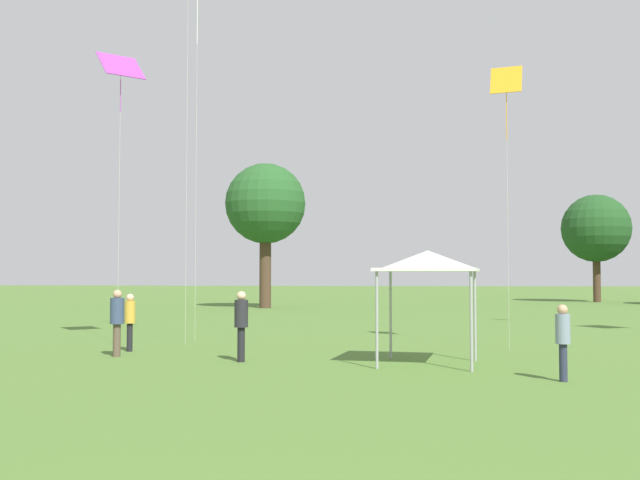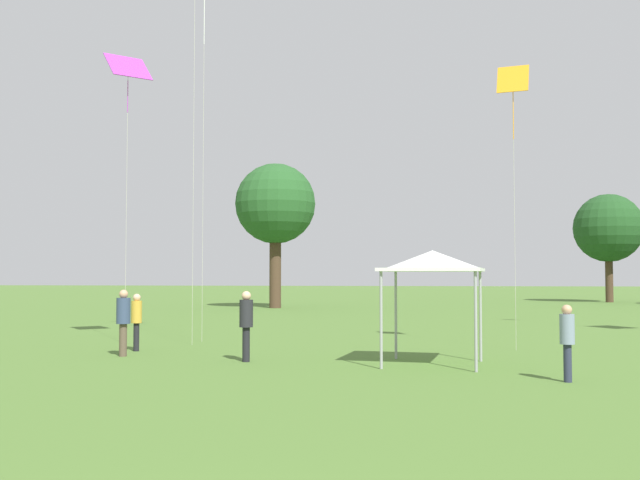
{
  "view_description": "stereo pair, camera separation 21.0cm",
  "coord_description": "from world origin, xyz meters",
  "views": [
    {
      "loc": [
        1.29,
        -4.07,
        2.2
      ],
      "look_at": [
        -0.16,
        7.88,
        2.77
      ],
      "focal_mm": 42.0,
      "sensor_mm": 36.0,
      "label": 1
    },
    {
      "loc": [
        1.5,
        -4.04,
        2.2
      ],
      "look_at": [
        -0.16,
        7.88,
        2.77
      ],
      "focal_mm": 42.0,
      "sensor_mm": 36.0,
      "label": 2
    }
  ],
  "objects": [
    {
      "name": "person_standing_5",
      "position": [
        -3.0,
        14.64,
        1.08
      ],
      "size": [
        0.43,
        0.43,
        1.79
      ],
      "rotation": [
        0.0,
        0.0,
        2.87
      ],
      "color": "black",
      "rests_on": "ground"
    },
    {
      "name": "person_standing_3",
      "position": [
        -6.78,
        16.8,
        1.01
      ],
      "size": [
        0.43,
        0.43,
        1.66
      ],
      "rotation": [
        0.0,
        0.0,
        0.77
      ],
      "color": "black",
      "rests_on": "ground"
    },
    {
      "name": "canopy_tent",
      "position": [
        1.71,
        14.61,
        2.53
      ],
      "size": [
        2.71,
        2.71,
        2.81
      ],
      "rotation": [
        0.0,
        0.0,
        -0.12
      ],
      "color": "white",
      "rests_on": "ground"
    },
    {
      "name": "distant_tree_1",
      "position": [
        -8.41,
        45.42,
        6.96
      ],
      "size": [
        5.43,
        5.43,
        9.76
      ],
      "color": "#473323",
      "rests_on": "ground"
    },
    {
      "name": "person_standing_1",
      "position": [
        -6.61,
        15.43,
        1.08
      ],
      "size": [
        0.52,
        0.52,
        1.8
      ],
      "rotation": [
        0.0,
        0.0,
        0.57
      ],
      "color": "brown",
      "rests_on": "ground"
    },
    {
      "name": "kite_2",
      "position": [
        -7.98,
        18.86,
        8.83
      ],
      "size": [
        1.63,
        1.62,
        9.44
      ],
      "rotation": [
        0.0,
        0.0,
        6.26
      ],
      "color": "#B738C6",
      "rests_on": "ground"
    },
    {
      "name": "distant_tree_0",
      "position": [
        16.49,
        59.66,
        6.03
      ],
      "size": [
        5.57,
        5.57,
        8.86
      ],
      "color": "#473323",
      "rests_on": "ground"
    },
    {
      "name": "kite_4",
      "position": [
        4.17,
        18.56,
        7.8
      ],
      "size": [
        0.98,
        0.57,
        8.47
      ],
      "rotation": [
        0.0,
        0.0,
        5.26
      ],
      "color": "orange",
      "rests_on": "ground"
    },
    {
      "name": "person_standing_2",
      "position": [
        4.42,
        12.01,
        0.96
      ],
      "size": [
        0.41,
        0.41,
        1.59
      ],
      "rotation": [
        0.0,
        0.0,
        5.81
      ],
      "color": "#282D42",
      "rests_on": "ground"
    }
  ]
}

